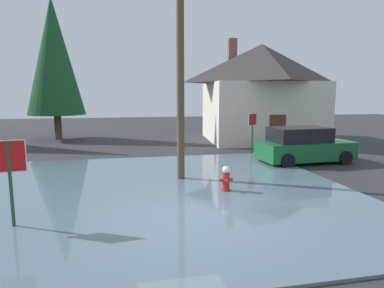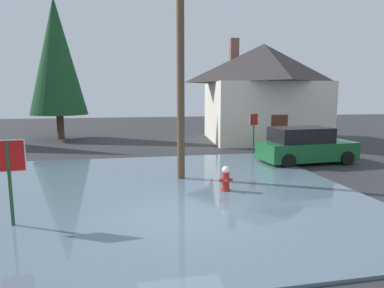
% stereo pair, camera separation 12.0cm
% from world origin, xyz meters
% --- Properties ---
extents(ground_plane, '(80.00, 80.00, 0.10)m').
position_xyz_m(ground_plane, '(0.00, 0.00, -0.05)').
color(ground_plane, '#2D2D30').
extents(flood_puddle, '(13.72, 11.89, 0.07)m').
position_xyz_m(flood_puddle, '(-0.98, 2.54, 0.04)').
color(flood_puddle, slate).
rests_on(flood_puddle, ground).
extents(lane_stop_bar, '(3.57, 0.42, 0.01)m').
position_xyz_m(lane_stop_bar, '(-0.85, -1.78, 0.00)').
color(lane_stop_bar, silver).
rests_on(lane_stop_bar, ground).
extents(stop_sign_near, '(0.76, 0.10, 2.15)m').
position_xyz_m(stop_sign_near, '(-4.15, 0.26, 1.53)').
color(stop_sign_near, '#1E4C28').
rests_on(stop_sign_near, ground).
extents(fire_hydrant, '(0.45, 0.38, 0.89)m').
position_xyz_m(fire_hydrant, '(1.71, 2.06, 0.44)').
color(fire_hydrant, '#AD231E').
rests_on(fire_hydrant, ground).
extents(utility_pole, '(1.60, 0.28, 7.53)m').
position_xyz_m(utility_pole, '(0.54, 3.97, 3.94)').
color(utility_pole, brown).
rests_on(utility_pole, ground).
extents(stop_sign_far, '(0.57, 0.33, 2.19)m').
position_xyz_m(stop_sign_far, '(5.26, 8.68, 1.54)').
color(stop_sign_far, '#1E4C28').
rests_on(stop_sign_far, ground).
extents(house, '(8.41, 8.13, 7.12)m').
position_xyz_m(house, '(7.88, 13.80, 3.43)').
color(house, silver).
rests_on(house, ground).
extents(parked_car, '(4.47, 2.32, 1.68)m').
position_xyz_m(parked_car, '(6.75, 6.00, 0.80)').
color(parked_car, '#195B2D').
rests_on(parked_car, ground).
extents(pine_tree_mid_left, '(3.95, 3.95, 9.87)m').
position_xyz_m(pine_tree_mid_left, '(-6.14, 17.12, 5.81)').
color(pine_tree_mid_left, '#4C3823').
rests_on(pine_tree_mid_left, ground).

